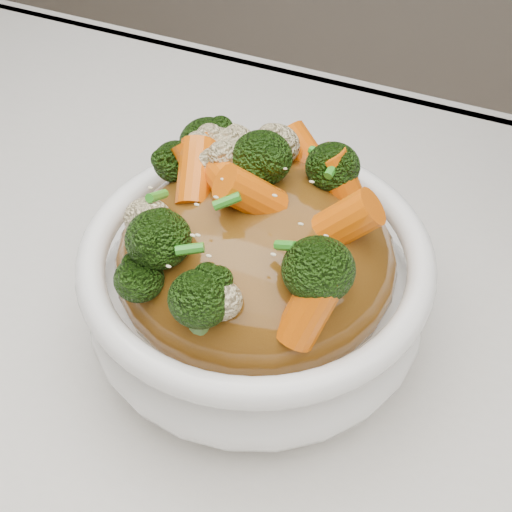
% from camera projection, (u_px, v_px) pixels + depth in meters
% --- Properties ---
extents(tablecloth, '(1.20, 0.80, 0.04)m').
position_uv_depth(tablecloth, '(228.00, 409.00, 0.49)').
color(tablecloth, silver).
rests_on(tablecloth, dining_table).
extents(bowl, '(0.23, 0.23, 0.09)m').
position_uv_depth(bowl, '(256.00, 292.00, 0.48)').
color(bowl, white).
rests_on(bowl, tablecloth).
extents(sauce_base, '(0.19, 0.19, 0.10)m').
position_uv_depth(sauce_base, '(256.00, 259.00, 0.46)').
color(sauce_base, brown).
rests_on(sauce_base, bowl).
extents(carrots, '(0.19, 0.19, 0.05)m').
position_uv_depth(carrots, '(256.00, 180.00, 0.41)').
color(carrots, '#EB6307').
rests_on(carrots, sauce_base).
extents(broccoli, '(0.19, 0.19, 0.05)m').
position_uv_depth(broccoli, '(256.00, 182.00, 0.41)').
color(broccoli, black).
rests_on(broccoli, sauce_base).
extents(cauliflower, '(0.19, 0.19, 0.04)m').
position_uv_depth(cauliflower, '(256.00, 185.00, 0.42)').
color(cauliflower, beige).
rests_on(cauliflower, sauce_base).
extents(scallions, '(0.14, 0.14, 0.02)m').
position_uv_depth(scallions, '(256.00, 179.00, 0.41)').
color(scallions, '#2D8C20').
rests_on(scallions, sauce_base).
extents(sesame_seeds, '(0.17, 0.17, 0.01)m').
position_uv_depth(sesame_seeds, '(256.00, 179.00, 0.41)').
color(sesame_seeds, beige).
rests_on(sesame_seeds, sauce_base).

